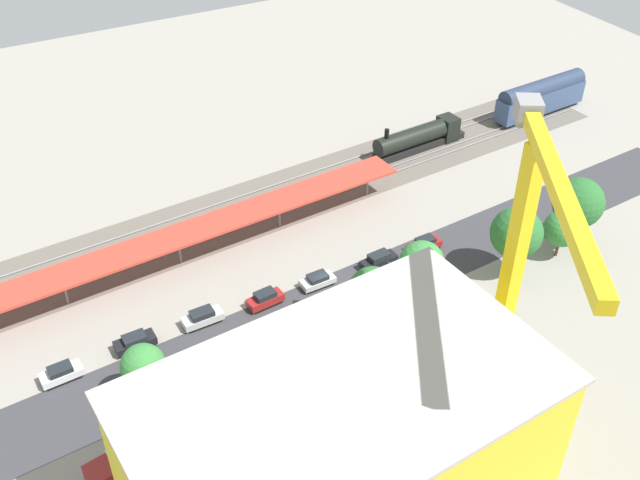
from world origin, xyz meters
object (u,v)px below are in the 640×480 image
(street_tree_1, at_px, (578,203))
(locomotive, at_px, (421,137))
(parked_car_2, at_px, (318,281))
(parked_car_6, at_px, (61,374))
(box_truck_1, at_px, (141,456))
(traffic_light, at_px, (388,280))
(street_tree_3, at_px, (143,366))
(box_truck_0, at_px, (244,404))
(street_tree_0, at_px, (373,292))
(construction_building, at_px, (340,460))
(street_tree_2, at_px, (422,263))
(platform_canopy_near, at_px, (178,237))
(street_tree_4, at_px, (562,229))
(tower_crane, at_px, (519,268))
(parked_car_1, at_px, (379,261))
(parked_car_4, at_px, (202,318))
(parked_car_3, at_px, (265,299))
(passenger_coach, at_px, (541,96))
(parked_car_0, at_px, (425,244))
(parked_car_5, at_px, (135,342))

(street_tree_1, bearing_deg, locomotive, -84.74)
(parked_car_2, relative_size, parked_car_6, 0.97)
(box_truck_1, distance_m, traffic_light, 31.84)
(parked_car_2, xyz_separation_m, street_tree_3, (23.21, 7.58, 4.25))
(box_truck_0, relative_size, street_tree_0, 1.18)
(parked_car_6, xyz_separation_m, street_tree_1, (-62.43, 7.61, 5.43))
(construction_building, height_order, street_tree_2, construction_building)
(platform_canopy_near, height_order, box_truck_0, platform_canopy_near)
(platform_canopy_near, distance_m, traffic_light, 26.32)
(construction_building, relative_size, box_truck_1, 3.12)
(box_truck_1, xyz_separation_m, street_tree_2, (-35.44, -7.24, 3.57))
(box_truck_1, height_order, street_tree_4, street_tree_4)
(tower_crane, bearing_deg, parked_car_1, -95.91)
(parked_car_4, height_order, box_truck_1, box_truck_1)
(parked_car_1, bearing_deg, parked_car_3, -0.78)
(traffic_light, bearing_deg, parked_car_4, -23.30)
(platform_canopy_near, distance_m, box_truck_0, 26.19)
(passenger_coach, bearing_deg, box_truck_0, 26.93)
(parked_car_6, height_order, street_tree_4, street_tree_4)
(parked_car_0, xyz_separation_m, box_truck_1, (41.55, 14.61, 0.86))
(platform_canopy_near, distance_m, parked_car_0, 30.78)
(parked_car_5, bearing_deg, traffic_light, 163.28)
(parked_car_3, distance_m, street_tree_4, 37.21)
(parked_car_5, distance_m, street_tree_0, 26.17)
(parked_car_2, bearing_deg, street_tree_3, 18.10)
(tower_crane, bearing_deg, box_truck_1, -17.33)
(parked_car_2, bearing_deg, parked_car_6, 0.88)
(parked_car_6, xyz_separation_m, street_tree_2, (-39.36, 7.20, 4.44))
(platform_canopy_near, distance_m, locomotive, 43.30)
(passenger_coach, xyz_separation_m, street_tree_4, (24.41, 30.44, 0.89))
(parked_car_5, xyz_separation_m, construction_building, (-8.92, 28.46, 7.49))
(box_truck_0, distance_m, traffic_light, 21.42)
(passenger_coach, height_order, box_truck_1, passenger_coach)
(parked_car_4, distance_m, street_tree_0, 19.26)
(passenger_coach, bearing_deg, street_tree_2, 33.14)
(box_truck_1, xyz_separation_m, street_tree_1, (-58.50, -6.83, 4.56))
(street_tree_2, height_order, traffic_light, street_tree_2)
(street_tree_3, xyz_separation_m, street_tree_4, (-52.21, 1.64, -0.86))
(tower_crane, distance_m, traffic_light, 21.82)
(passenger_coach, bearing_deg, tower_crane, 44.10)
(parked_car_5, height_order, street_tree_1, street_tree_1)
(box_truck_1, bearing_deg, tower_crane, 162.67)
(traffic_light, bearing_deg, platform_canopy_near, -48.77)
(parked_car_1, distance_m, street_tree_2, 8.58)
(parked_car_6, xyz_separation_m, street_tree_0, (-32.27, 8.26, 3.96))
(parked_car_2, relative_size, street_tree_3, 0.59)
(parked_car_4, height_order, construction_building, construction_building)
(platform_canopy_near, distance_m, parked_car_4, 12.13)
(locomotive, relative_size, street_tree_4, 2.55)
(box_truck_1, xyz_separation_m, street_tree_4, (-55.28, -5.68, 2.46))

